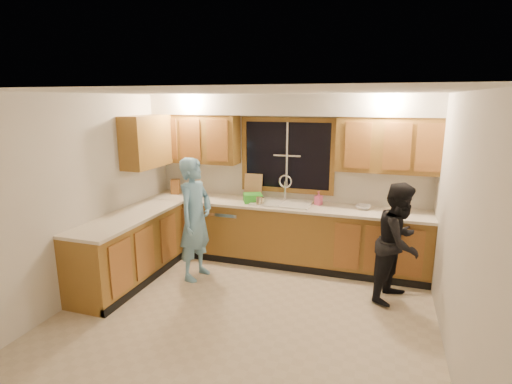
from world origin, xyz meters
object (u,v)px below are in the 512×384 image
Objects in this scene: dish_crate at (253,198)px; soap_bottle at (319,198)px; woman at (399,242)px; bowl at (363,207)px; stove at (101,265)px; knife_block at (175,187)px; dishwasher at (229,231)px; man at (195,219)px; sink at (282,207)px.

soap_bottle is at bearing 8.17° from dish_crate.
bowl is (-0.47, 0.74, 0.21)m from woman.
stove is 3.55m from bowl.
knife_block is at bearing 179.78° from bowl.
stove is 1.99m from knife_block.
dishwasher is 2.04m from stove.
sink is at bearing -39.94° from man.
bowl is at bearing 2.26° from dishwasher.
soap_bottle is at bearing 176.82° from bowl.
knife_block is (-0.82, 0.95, 0.20)m from man.
man is at bearing 49.56° from stove.
man is (-0.99, -0.87, -0.02)m from sink.
woman is (1.64, -0.68, -0.13)m from sink.
woman is at bearing -77.17° from man.
sink reaches higher than soap_bottle.
stove is 4.16× the size of bowl.
soap_bottle is (1.38, 0.12, 0.61)m from dishwasher.
knife_block is at bearing 175.22° from dish_crate.
man is 7.77× the size of bowl.
dish_crate is at bearing -175.02° from sink.
dish_crate is at bearing -24.65° from man.
man is 2.35m from bowl.
stove is 3.36× the size of dish_crate.
man is at bearing -138.58° from sink.
soap_bottle reaches higher than stove.
man is (0.81, 0.95, 0.39)m from stove.
bowl is at bearing -3.18° from soap_bottle.
knife_block is at bearing 177.59° from sink.
stove is 1.31m from man.
soap_bottle is (2.34, 0.02, -0.02)m from knife_block.
knife_block reaches higher than dish_crate.
stove is 3.71× the size of knife_block.
bowl is at bearing 32.49° from stove.
woman reaches higher than bowl.
woman is 0.91m from bowl.
stove is at bearing -147.51° from bowl.
knife_block is (-0.01, 1.90, 0.59)m from stove.
dish_crate is 1.61m from bowl.
sink is 2.60m from stove.
man is 6.93× the size of knife_block.
sink reaches higher than bowl.
sink is 3.98× the size of bowl.
dish_crate is at bearing 96.13° from woman.
man is 6.27× the size of dish_crate.
man is at bearing -123.29° from dish_crate.
knife_block is 2.98m from bowl.
stove is at bearing -127.27° from dish_crate.
man reaches higher than knife_block.
sink is 0.96× the size of stove.
bowl reaches higher than dishwasher.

